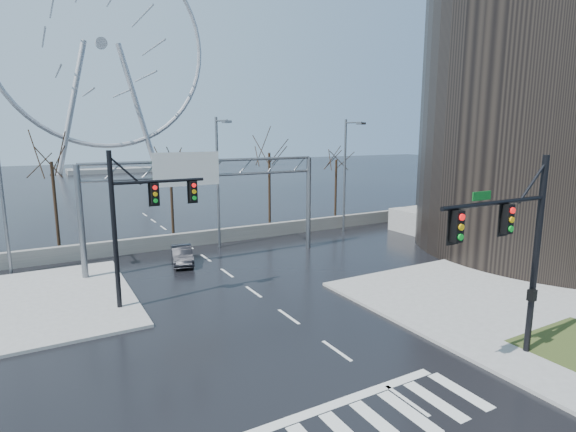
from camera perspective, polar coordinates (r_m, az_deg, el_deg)
ground at (r=19.34m, az=6.21°, el=-16.64°), size 260.00×260.00×0.00m
sidewalk_right_ext at (r=27.12m, az=21.27°, el=-9.03°), size 12.00×10.00×0.15m
sidewalk_far at (r=27.34m, az=-30.01°, el=-9.59°), size 10.00×12.00×0.15m
tower_podium at (r=45.55m, az=30.76°, el=-0.88°), size 22.00×18.00×2.00m
barrier_wall at (r=36.34m, az=-12.50°, el=-2.90°), size 52.00×0.50×1.10m
signal_mast_near at (r=18.63m, az=27.07°, el=-2.85°), size 5.52×0.41×8.00m
signal_mast_far at (r=23.60m, az=-18.58°, el=0.25°), size 4.72×0.41×8.00m
sign_gantry at (r=30.69m, az=-10.72°, el=3.52°), size 16.36×0.40×7.60m
streetlight_left at (r=32.24m, az=-32.71°, el=3.64°), size 0.50×2.55×10.00m
streetlight_mid at (r=34.42m, az=-8.74°, el=5.50°), size 0.50×2.55×10.00m
streetlight_right at (r=40.26m, az=7.52°, el=6.23°), size 0.50×2.55×10.00m
tree_left at (r=37.52m, az=-27.76°, el=4.96°), size 3.75×3.75×7.50m
tree_center at (r=39.89m, az=-14.68°, el=4.91°), size 3.25×3.25×6.50m
tree_right at (r=42.11m, az=-2.39°, el=6.94°), size 3.90×3.90×7.80m
tree_far_right at (r=46.76m, az=6.14°, el=6.25°), size 3.40×3.40×6.80m
ferris_wheel at (r=111.31m, az=-22.56°, el=18.65°), size 45.00×6.00×50.91m
car at (r=31.57m, az=-13.31°, el=-4.83°), size 2.07×3.96×1.24m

